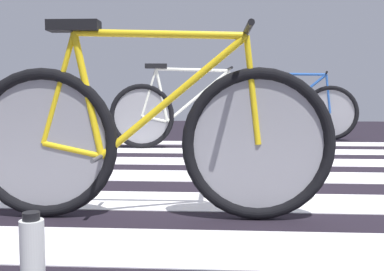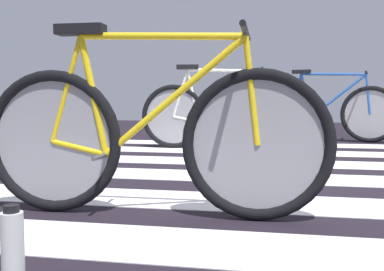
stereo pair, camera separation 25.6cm
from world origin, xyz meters
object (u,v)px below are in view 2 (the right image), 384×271
bicycle_1_of_3 (150,138)px  bicycle_3_of_3 (328,112)px  bicycle_2_of_3 (219,114)px  water_bottle (13,246)px

bicycle_1_of_3 → bicycle_3_of_3: bearing=71.3°
bicycle_1_of_3 → bicycle_2_of_3: same height
bicycle_1_of_3 → bicycle_2_of_3: (-0.03, 2.86, 0.00)m
bicycle_1_of_3 → bicycle_3_of_3: size_ratio=1.02×
bicycle_3_of_3 → water_bottle: size_ratio=6.88×
bicycle_2_of_3 → bicycle_3_of_3: (1.29, 1.10, 0.00)m
water_bottle → bicycle_2_of_3: bearing=87.2°
bicycle_1_of_3 → water_bottle: bearing=-104.9°
bicycle_1_of_3 → water_bottle: 0.91m
bicycle_2_of_3 → water_bottle: bicycle_2_of_3 is taller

